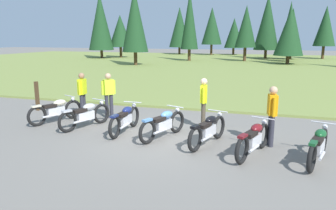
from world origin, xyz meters
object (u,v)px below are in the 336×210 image
motorcycle_cream (56,110)px  motorcycle_black (208,130)px  rider_near_row_end (272,112)px  rider_with_back_turned (82,92)px  motorcycle_silver (85,115)px  motorcycle_navy (125,119)px  motorcycle_british_green (318,145)px  trail_marker_post (37,96)px  motorcycle_sky_blue (163,124)px  rider_in_hivis_vest (204,100)px  motorcycle_maroon (254,139)px  rider_checking_bike (109,93)px

motorcycle_cream → motorcycle_black: (5.58, -0.79, 0.00)m
rider_near_row_end → rider_with_back_turned: (-6.75, 1.29, 0.00)m
motorcycle_silver → motorcycle_black: same height
rider_with_back_turned → motorcycle_black: bearing=-18.9°
motorcycle_navy → motorcycle_british_green: same height
rider_near_row_end → trail_marker_post: (-9.17, 1.71, -0.35)m
motorcycle_sky_blue → motorcycle_silver: bearing=174.3°
rider_in_hivis_vest → motorcycle_cream: bearing=-171.1°
motorcycle_maroon → rider_in_hivis_vest: 2.74m
rider_checking_bike → rider_with_back_turned: 1.00m
motorcycle_sky_blue → motorcycle_british_green: bearing=-10.0°
motorcycle_cream → rider_checking_bike: rider_checking_bike is taller
rider_near_row_end → motorcycle_silver: bearing=179.6°
motorcycle_navy → rider_in_hivis_vest: size_ratio=1.26×
motorcycle_silver → motorcycle_maroon: size_ratio=0.99×
motorcycle_cream → trail_marker_post: (-1.92, 1.38, 0.16)m
motorcycle_navy → motorcycle_british_green: size_ratio=1.03×
motorcycle_cream → rider_checking_bike: size_ratio=1.18×
motorcycle_black → motorcycle_silver: bearing=173.3°
motorcycle_sky_blue → rider_near_row_end: size_ratio=1.20×
motorcycle_cream → rider_near_row_end: bearing=-2.7°
rider_in_hivis_vest → motorcycle_silver: bearing=-163.7°
rider_with_back_turned → motorcycle_navy: bearing=-29.4°
rider_with_back_turned → trail_marker_post: 2.48m
motorcycle_british_green → rider_with_back_turned: rider_with_back_turned is taller
motorcycle_sky_blue → rider_with_back_turned: bearing=157.6°
motorcycle_navy → motorcycle_maroon: 4.08m
rider_in_hivis_vest → rider_near_row_end: (2.13, -1.14, 0.00)m
rider_in_hivis_vest → rider_checking_bike: size_ratio=1.00×
rider_with_back_turned → trail_marker_post: rider_with_back_turned is taller
rider_in_hivis_vest → rider_near_row_end: size_ratio=1.00×
motorcycle_black → trail_marker_post: (-7.50, 2.17, 0.16)m
motorcycle_silver → trail_marker_post: 3.69m
motorcycle_maroon → motorcycle_navy: bearing=167.5°
rider_checking_bike → motorcycle_sky_blue: bearing=-32.5°
motorcycle_black → rider_in_hivis_vest: size_ratio=1.22×
motorcycle_cream → motorcycle_sky_blue: 4.24m
rider_near_row_end → motorcycle_cream: bearing=177.3°
motorcycle_cream → motorcycle_british_green: bearing=-8.9°
motorcycle_navy → motorcycle_maroon: same height
motorcycle_silver → trail_marker_post: trail_marker_post is taller
motorcycle_navy → rider_near_row_end: size_ratio=1.26×
motorcycle_silver → motorcycle_navy: bearing=-3.6°
motorcycle_cream → motorcycle_navy: same height
motorcycle_black → rider_near_row_end: rider_near_row_end is taller
motorcycle_black → rider_in_hivis_vest: (-0.47, 1.59, 0.51)m
motorcycle_sky_blue → rider_in_hivis_vest: size_ratio=1.20×
motorcycle_cream → motorcycle_navy: 2.89m
motorcycle_maroon → rider_in_hivis_vest: (-1.73, 2.06, 0.51)m
motorcycle_black → trail_marker_post: trail_marker_post is taller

